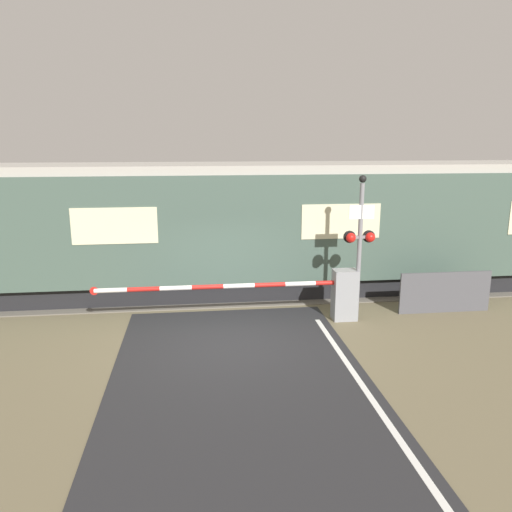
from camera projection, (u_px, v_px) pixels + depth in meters
ground_plane at (232, 340)px, 11.43m from camera, size 80.00×80.00×0.00m
track_bed at (223, 290)px, 15.11m from camera, size 36.00×3.20×0.13m
train at (327, 225)px, 15.04m from camera, size 21.89×2.88×3.81m
crossing_barrier at (324, 293)px, 12.54m from camera, size 6.54×0.44×1.30m
signal_post at (360, 240)px, 12.23m from camera, size 0.79×0.26×3.66m
roadside_fence at (445, 292)px, 13.16m from camera, size 2.49×0.06×1.10m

